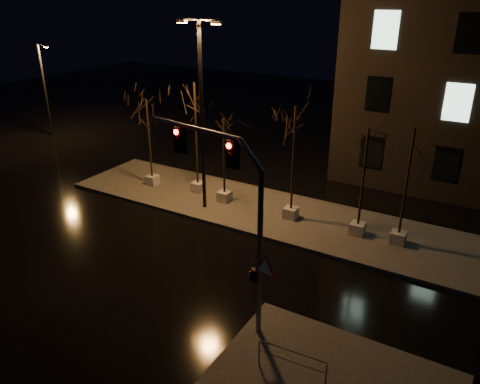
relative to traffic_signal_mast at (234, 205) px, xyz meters
The scene contains 12 objects.
ground 6.08m from the traffic_signal_mast, 146.75° to the left, with size 90.00×90.00×0.00m, color black.
median 9.97m from the traffic_signal_mast, 112.65° to the left, with size 22.00×5.00×0.15m, color #46443E.
tree_0 13.16m from the traffic_signal_mast, 142.52° to the left, with size 1.80×1.80×5.17m.
tree_1 11.38m from the traffic_signal_mast, 131.46° to the left, with size 1.80×1.80×6.30m.
tree_2 9.87m from the traffic_signal_mast, 124.09° to the left, with size 1.80×1.80×4.68m.
tree_3 8.26m from the traffic_signal_mast, 100.94° to the left, with size 1.80×1.80×5.83m.
tree_4 8.35m from the traffic_signal_mast, 77.23° to the left, with size 1.80×1.80×5.24m.
tree_5 9.02m from the traffic_signal_mast, 65.84° to the left, with size 1.80×1.80×5.51m.
traffic_signal_mast is the anchor object (origin of this frame).
streetlight_main 9.32m from the traffic_signal_mast, 130.76° to the left, with size 2.33×0.29×9.37m.
streetlight_far 27.23m from the traffic_signal_mast, 153.28° to the left, with size 1.38×0.39×7.05m.
guard_rail_a 4.91m from the traffic_signal_mast, 27.17° to the right, with size 2.14×0.19×0.92m.
Camera 1 is at (10.35, -13.63, 10.67)m, focal length 35.00 mm.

